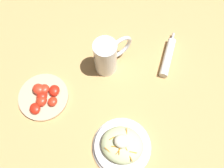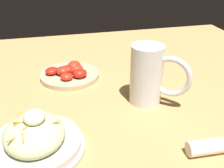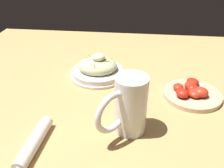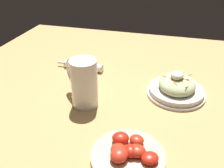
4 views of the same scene
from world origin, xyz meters
name	(u,v)px [view 3 (image 3 of 4)]	position (x,y,z in m)	size (l,w,h in m)	color
ground_plane	(114,108)	(0.00, 0.00, 0.00)	(1.43, 1.43, 0.00)	tan
salad_plate	(98,69)	(0.09, -0.20, 0.03)	(0.21, 0.21, 0.10)	silver
beer_mug	(129,107)	(-0.05, 0.10, 0.08)	(0.13, 0.14, 0.17)	white
napkin_roll	(34,142)	(0.18, 0.20, 0.02)	(0.04, 0.21, 0.03)	white
tomato_plate	(192,93)	(-0.25, -0.09, 0.02)	(0.19, 0.19, 0.05)	#D1B28E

